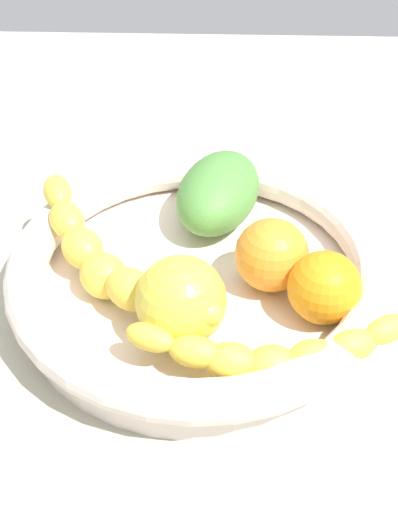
{
  "coord_description": "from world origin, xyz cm",
  "views": [
    {
      "loc": [
        51.07,
        1.66,
        50.53
      ],
      "look_at": [
        0.0,
        0.0,
        8.23
      ],
      "focal_mm": 52.8,
      "sensor_mm": 36.0,
      "label": 1
    }
  ],
  "objects_px": {
    "banana_draped_right": "(271,353)",
    "apple_yellow": "(181,301)",
    "orange_front": "(324,288)",
    "mango_green": "(218,192)",
    "fruit_bowl": "(199,275)",
    "banana_draped_left": "(110,263)",
    "orange_mid_left": "(272,256)"
  },
  "relations": [
    {
      "from": "banana_draped_left",
      "to": "orange_mid_left",
      "type": "xyz_separation_m",
      "value": [
        -0.01,
        0.14,
        0.0
      ]
    },
    {
      "from": "orange_front",
      "to": "orange_mid_left",
      "type": "relative_size",
      "value": 0.95
    },
    {
      "from": "fruit_bowl",
      "to": "orange_front",
      "type": "xyz_separation_m",
      "value": [
        0.04,
        0.11,
        0.02
      ]
    },
    {
      "from": "fruit_bowl",
      "to": "banana_draped_right",
      "type": "bearing_deg",
      "value": 28.66
    },
    {
      "from": "banana_draped_left",
      "to": "banana_draped_right",
      "type": "bearing_deg",
      "value": 55.0
    },
    {
      "from": "banana_draped_right",
      "to": "orange_mid_left",
      "type": "height_order",
      "value": "orange_mid_left"
    },
    {
      "from": "orange_front",
      "to": "apple_yellow",
      "type": "relative_size",
      "value": 0.84
    },
    {
      "from": "banana_draped_right",
      "to": "fruit_bowl",
      "type": "bearing_deg",
      "value": -151.34
    },
    {
      "from": "banana_draped_right",
      "to": "orange_front",
      "type": "height_order",
      "value": "orange_front"
    },
    {
      "from": "banana_draped_right",
      "to": "apple_yellow",
      "type": "xyz_separation_m",
      "value": [
        -0.04,
        -0.07,
        0.01
      ]
    },
    {
      "from": "fruit_bowl",
      "to": "orange_front",
      "type": "height_order",
      "value": "orange_front"
    },
    {
      "from": "banana_draped_right",
      "to": "orange_front",
      "type": "relative_size",
      "value": 3.7
    },
    {
      "from": "fruit_bowl",
      "to": "orange_mid_left",
      "type": "distance_m",
      "value": 0.07
    },
    {
      "from": "fruit_bowl",
      "to": "mango_green",
      "type": "xyz_separation_m",
      "value": [
        -0.1,
        0.02,
        0.02
      ]
    },
    {
      "from": "banana_draped_left",
      "to": "apple_yellow",
      "type": "height_order",
      "value": "apple_yellow"
    },
    {
      "from": "fruit_bowl",
      "to": "apple_yellow",
      "type": "distance_m",
      "value": 0.07
    },
    {
      "from": "apple_yellow",
      "to": "mango_green",
      "type": "xyz_separation_m",
      "value": [
        -0.16,
        0.03,
        -0.01
      ]
    },
    {
      "from": "banana_draped_right",
      "to": "orange_mid_left",
      "type": "xyz_separation_m",
      "value": [
        -0.11,
        0.0,
        0.01
      ]
    },
    {
      "from": "orange_front",
      "to": "mango_green",
      "type": "xyz_separation_m",
      "value": [
        -0.14,
        -0.09,
        -0.0
      ]
    },
    {
      "from": "orange_front",
      "to": "mango_green",
      "type": "height_order",
      "value": "same"
    },
    {
      "from": "orange_front",
      "to": "orange_mid_left",
      "type": "height_order",
      "value": "orange_mid_left"
    },
    {
      "from": "banana_draped_right",
      "to": "orange_front",
      "type": "xyz_separation_m",
      "value": [
        -0.07,
        0.05,
        0.01
      ]
    },
    {
      "from": "banana_draped_left",
      "to": "orange_front",
      "type": "height_order",
      "value": "orange_front"
    },
    {
      "from": "banana_draped_right",
      "to": "apple_yellow",
      "type": "distance_m",
      "value": 0.08
    },
    {
      "from": "fruit_bowl",
      "to": "orange_front",
      "type": "bearing_deg",
      "value": 69.52
    },
    {
      "from": "fruit_bowl",
      "to": "banana_draped_left",
      "type": "height_order",
      "value": "banana_draped_left"
    },
    {
      "from": "mango_green",
      "to": "banana_draped_right",
      "type": "bearing_deg",
      "value": 11.96
    },
    {
      "from": "banana_draped_left",
      "to": "mango_green",
      "type": "xyz_separation_m",
      "value": [
        -0.11,
        0.09,
        0.0
      ]
    },
    {
      "from": "orange_mid_left",
      "to": "fruit_bowl",
      "type": "bearing_deg",
      "value": -90.98
    },
    {
      "from": "apple_yellow",
      "to": "mango_green",
      "type": "bearing_deg",
      "value": 170.17
    },
    {
      "from": "orange_mid_left",
      "to": "mango_green",
      "type": "xyz_separation_m",
      "value": [
        -0.1,
        -0.05,
        -0.0
      ]
    },
    {
      "from": "orange_front",
      "to": "mango_green",
      "type": "bearing_deg",
      "value": -146.45
    }
  ]
}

